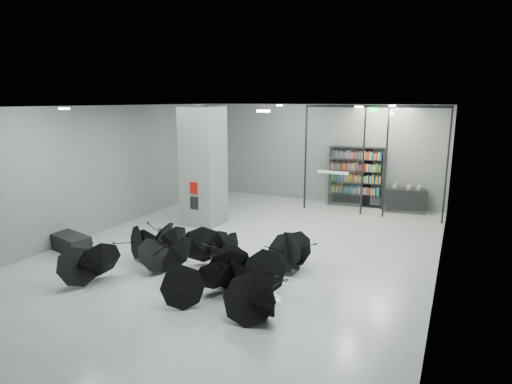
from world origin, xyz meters
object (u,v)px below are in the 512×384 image
at_px(bookshelf, 356,177).
at_px(shop_counter, 405,200).
at_px(column, 203,166).
at_px(bench, 69,242).
at_px(umbrella_cluster, 207,266).

relative_size(bookshelf, shop_counter, 1.57).
xyz_separation_m(column, shop_counter, (6.02, 4.59, -1.55)).
relative_size(bench, bookshelf, 0.60).
bearing_deg(umbrella_cluster, bookshelf, 80.21).
height_order(column, umbrella_cluster, column).
distance_m(column, umbrella_cluster, 5.04).
xyz_separation_m(column, bookshelf, (4.10, 4.75, -0.81)).
height_order(shop_counter, umbrella_cluster, umbrella_cluster).
relative_size(bookshelf, umbrella_cluster, 0.42).
bearing_deg(umbrella_cluster, column, 123.09).
xyz_separation_m(bench, shop_counter, (8.02, 8.57, 0.22)).
relative_size(column, bookshelf, 1.69).
distance_m(column, bench, 4.79).
xyz_separation_m(bench, bookshelf, (6.10, 8.72, 0.96)).
bearing_deg(bench, column, 76.26).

